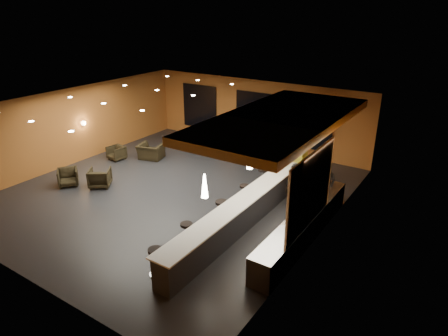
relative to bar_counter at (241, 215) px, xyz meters
The scene contains 34 objects.
floor 3.82m from the bar_counter, 164.68° to the left, with size 12.00×13.00×0.10m, color black.
ceiling 4.86m from the bar_counter, 164.68° to the left, with size 12.00×13.00×0.10m, color black.
wall_back 8.48m from the bar_counter, 115.80° to the left, with size 12.00×0.10×3.50m, color #A65D25.
wall_front 6.76m from the bar_counter, 123.33° to the right, with size 12.00×0.10×3.50m, color #A65D25.
wall_left 9.83m from the bar_counter, behind, with size 0.10×13.00×3.50m, color #A65D25.
wall_right 2.88m from the bar_counter, 22.62° to the left, with size 0.10×13.00×3.50m, color #A65D25.
wood_soffit 3.51m from the bar_counter, 80.07° to the left, with size 3.60×8.00×0.28m, color #A67030.
window_left 10.39m from the bar_counter, 133.86° to the left, with size 2.20×0.06×2.40m, color black.
window_center 8.37m from the bar_counter, 116.13° to the left, with size 2.20×0.06×2.40m, color black.
window_right 7.56m from the bar_counter, 94.99° to the left, with size 2.20×0.06×2.40m, color black.
tile_backsplash 2.75m from the bar_counter, ahead, with size 0.06×3.20×2.40m, color white.
bar_counter is the anchor object (origin of this frame).
bar_top 0.52m from the bar_counter, ahead, with size 0.78×8.10×0.05m, color white.
prep_counter 2.06m from the bar_counter, 14.04° to the left, with size 0.70×6.00×0.86m, color black.
prep_top 2.10m from the bar_counter, 14.04° to the left, with size 0.72×6.00×0.03m, color silver.
wall_shelf_lower 2.44m from the bar_counter, ahead, with size 0.30×1.50×0.03m, color silver.
wall_shelf_upper 2.67m from the bar_counter, ahead, with size 0.30×1.50×0.03m, color silver.
column 4.77m from the bar_counter, 90.00° to the left, with size 0.60×0.60×3.50m, color #A09323.
wall_sconce 9.73m from the bar_counter, behind, with size 0.22×0.22×0.22m, color #FFE5B2.
pendant_0 2.72m from the bar_counter, 90.00° to the right, with size 0.20×0.20×0.70m, color white.
pendant_1 1.92m from the bar_counter, 90.00° to the left, with size 0.20×0.20×0.70m, color white.
pendant_2 3.52m from the bar_counter, 90.00° to the left, with size 0.20×0.20×0.70m, color white.
staff_a 2.48m from the bar_counter, 69.86° to the left, with size 0.63×0.41×1.73m, color black.
staff_b 3.48m from the bar_counter, 67.62° to the left, with size 0.73×0.57×1.50m, color black.
staff_c 3.84m from the bar_counter, 65.30° to the left, with size 0.81×0.53×1.66m, color black.
armchair_a 7.80m from the bar_counter, behind, with size 0.77×0.79×0.72m, color black.
armchair_b 6.56m from the bar_counter, behind, with size 0.82×0.85×0.77m, color black.
armchair_c 8.61m from the bar_counter, 165.04° to the left, with size 0.71×0.74×0.67m, color black.
armchair_d 7.71m from the bar_counter, 155.37° to the left, with size 1.13×0.99×0.73m, color black.
bar_stool_0 3.47m from the bar_counter, 101.22° to the right, with size 0.42×0.42×0.84m.
bar_stool_1 2.00m from the bar_counter, 115.62° to the right, with size 0.40×0.40×0.79m.
bar_stool_2 0.72m from the bar_counter, behind, with size 0.43×0.43×0.85m.
bar_stool_3 1.83m from the bar_counter, 116.89° to the left, with size 0.38×0.38×0.75m.
bar_stool_4 3.41m from the bar_counter, 105.82° to the left, with size 0.41×0.41×0.81m.
Camera 1 is at (9.54, -11.03, 6.98)m, focal length 32.00 mm.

